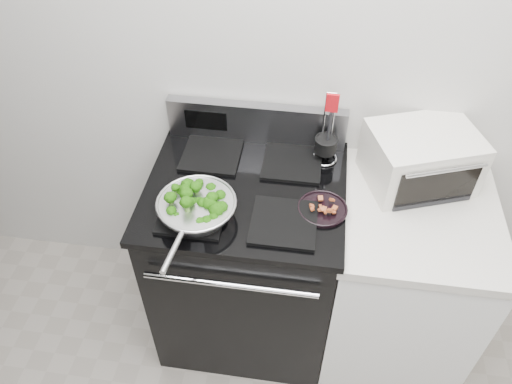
% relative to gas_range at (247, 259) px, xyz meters
% --- Properties ---
extents(back_wall, '(4.00, 0.02, 2.70)m').
position_rel_gas_range_xyz_m(back_wall, '(0.30, 0.34, 0.86)').
color(back_wall, beige).
rests_on(back_wall, ground).
extents(gas_range, '(0.79, 0.69, 1.13)m').
position_rel_gas_range_xyz_m(gas_range, '(0.00, 0.00, 0.00)').
color(gas_range, black).
rests_on(gas_range, floor).
extents(counter, '(0.62, 0.68, 0.92)m').
position_rel_gas_range_xyz_m(counter, '(0.68, -0.00, -0.03)').
color(counter, white).
rests_on(counter, floor).
extents(skillet, '(0.30, 0.47, 0.06)m').
position_rel_gas_range_xyz_m(skillet, '(-0.15, -0.18, 0.51)').
color(skillet, silver).
rests_on(skillet, gas_range).
extents(broccoli_pile, '(0.23, 0.23, 0.08)m').
position_rel_gas_range_xyz_m(broccoli_pile, '(-0.15, -0.18, 0.53)').
color(broccoli_pile, black).
rests_on(broccoli_pile, skillet).
extents(bacon_plate, '(0.19, 0.19, 0.04)m').
position_rel_gas_range_xyz_m(bacon_plate, '(0.31, -0.08, 0.48)').
color(bacon_plate, black).
rests_on(bacon_plate, gas_range).
extents(utensil_holder, '(0.11, 0.11, 0.33)m').
position_rel_gas_range_xyz_m(utensil_holder, '(0.30, 0.21, 0.52)').
color(utensil_holder, silver).
rests_on(utensil_holder, gas_range).
extents(toaster_oven, '(0.48, 0.42, 0.23)m').
position_rel_gas_range_xyz_m(toaster_oven, '(0.67, 0.17, 0.55)').
color(toaster_oven, white).
rests_on(toaster_oven, counter).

